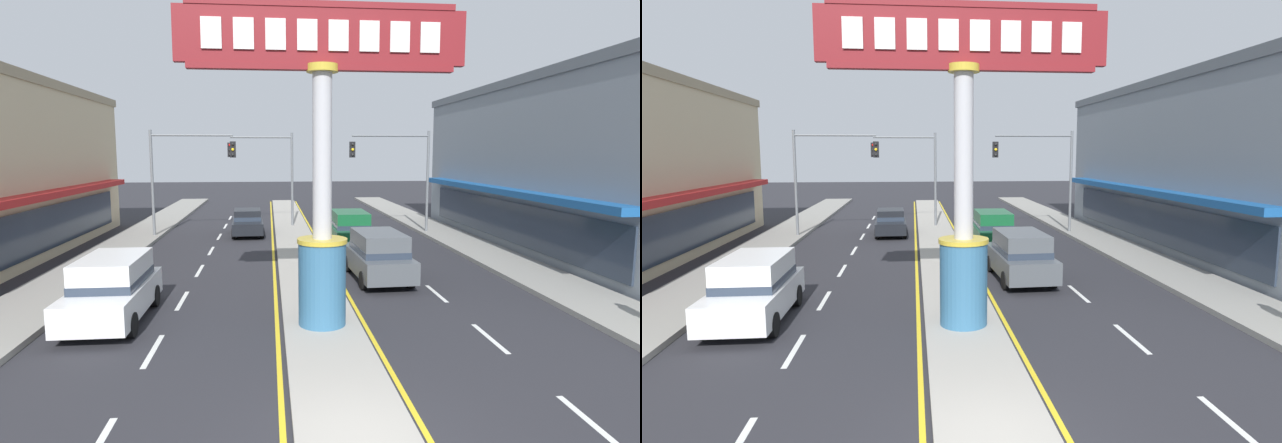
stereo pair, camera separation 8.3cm
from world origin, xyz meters
TOP-DOWN VIEW (x-y plane):
  - median_strip at (0.00, 18.00)m, footprint 2.15×52.00m
  - sidewalk_left at (-9.01, 16.00)m, footprint 2.68×60.00m
  - sidewalk_right at (9.01, 16.00)m, footprint 2.68×60.00m
  - lane_markings at (0.00, 16.65)m, footprint 8.89×52.00m
  - district_sign at (0.00, 6.00)m, footprint 7.65×1.39m
  - storefront_right at (15.07, 17.28)m, footprint 10.01×24.03m
  - traffic_light_left_side at (-6.31, 22.30)m, footprint 4.86×0.46m
  - traffic_light_right_side at (6.31, 22.17)m, footprint 4.86×0.46m
  - traffic_light_median_far at (-1.40, 25.75)m, footprint 4.20×0.46m
  - suv_near_right_lane at (2.73, 11.32)m, footprint 2.12×4.68m
  - sedan_far_right_lane at (-2.73, 22.91)m, footprint 1.97×4.37m
  - suv_near_left_lane at (2.73, 18.30)m, footprint 1.98×4.61m
  - suv_mid_left_lane at (-6.03, 7.32)m, footprint 1.97×4.60m

SIDE VIEW (x-z plane):
  - lane_markings at x=0.00m, z-range 0.00..0.01m
  - median_strip at x=0.00m, z-range 0.00..0.14m
  - sidewalk_left at x=-9.01m, z-range 0.00..0.18m
  - sidewalk_right at x=9.01m, z-range 0.00..0.18m
  - sedan_far_right_lane at x=-2.73m, z-range 0.02..1.55m
  - suv_near_right_lane at x=2.73m, z-range 0.03..1.93m
  - suv_near_left_lane at x=2.73m, z-range 0.03..1.93m
  - suv_mid_left_lane at x=-6.03m, z-range 0.03..1.93m
  - traffic_light_median_far at x=-1.40m, z-range 1.09..7.29m
  - traffic_light_left_side at x=-6.31m, z-range 1.15..7.35m
  - traffic_light_right_side at x=6.31m, z-range 1.15..7.35m
  - storefront_right at x=15.07m, z-range 0.00..8.59m
  - district_sign at x=0.00m, z-range 0.08..8.73m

